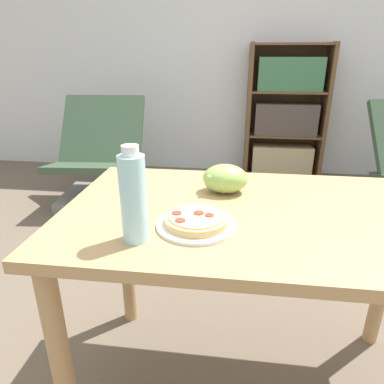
{
  "coord_description": "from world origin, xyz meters",
  "views": [
    {
      "loc": [
        -0.17,
        -1.13,
        1.21
      ],
      "look_at": [
        -0.3,
        -0.16,
        0.82
      ],
      "focal_mm": 32.0,
      "sensor_mm": 36.0,
      "label": 1
    }
  ],
  "objects": [
    {
      "name": "grape_bunch",
      "position": [
        -0.2,
        -0.0,
        0.81
      ],
      "size": [
        0.16,
        0.13,
        0.1
      ],
      "color": "#93BC5B",
      "rests_on": "dining_table"
    },
    {
      "name": "dining_table",
      "position": [
        -0.08,
        -0.14,
        0.65
      ],
      "size": [
        1.24,
        0.74,
        0.76
      ],
      "color": "tan",
      "rests_on": "ground_plane"
    },
    {
      "name": "wall_back",
      "position": [
        0.0,
        2.62,
        1.3
      ],
      "size": [
        8.0,
        0.05,
        2.6
      ],
      "color": "silver",
      "rests_on": "ground_plane"
    },
    {
      "name": "ground_plane",
      "position": [
        0.0,
        0.0,
        0.0
      ],
      "size": [
        14.0,
        14.0,
        0.0
      ],
      "primitive_type": "plane",
      "color": "brown"
    },
    {
      "name": "bookshelf",
      "position": [
        0.32,
        2.44,
        0.63
      ],
      "size": [
        0.78,
        0.32,
        1.32
      ],
      "color": "brown",
      "rests_on": "ground_plane"
    },
    {
      "name": "drink_bottle",
      "position": [
        -0.42,
        -0.37,
        0.88
      ],
      "size": [
        0.07,
        0.07,
        0.25
      ],
      "color": "#A3DBEA",
      "rests_on": "dining_table"
    },
    {
      "name": "lounge_chair_near",
      "position": [
        -1.31,
        1.54,
        0.29
      ],
      "size": [
        0.75,
        0.82,
        0.88
      ],
      "rotation": [
        0.0,
        0.0,
        0.09
      ],
      "color": "slate",
      "rests_on": "ground_plane"
    },
    {
      "name": "pizza_on_plate",
      "position": [
        -0.27,
        -0.27,
        0.77
      ],
      "size": [
        0.22,
        0.22,
        0.04
      ],
      "color": "white",
      "rests_on": "dining_table"
    }
  ]
}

